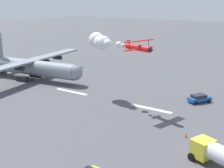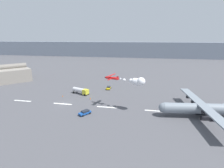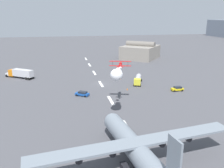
% 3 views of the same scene
% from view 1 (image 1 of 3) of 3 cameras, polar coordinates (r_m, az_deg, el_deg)
% --- Properties ---
extents(runway_stripe_4, '(8.00, 0.90, 0.01)m').
position_cam_1_polar(runway_stripe_4, '(54.13, 7.35, -4.63)').
color(runway_stripe_4, white).
rests_on(runway_stripe_4, ground).
extents(runway_stripe_5, '(8.00, 0.90, 0.01)m').
position_cam_1_polar(runway_stripe_5, '(63.85, -7.65, -1.44)').
color(runway_stripe_5, white).
rests_on(runway_stripe_5, ground).
extents(cargo_transport_plane, '(26.26, 36.07, 10.82)m').
position_cam_1_polar(cargo_transport_plane, '(73.96, -14.42, 3.16)').
color(cargo_transport_plane, gray).
rests_on(cargo_transport_plane, ground).
extents(stunt_biplane_red, '(15.95, 8.32, 3.23)m').
position_cam_1_polar(stunt_biplane_red, '(56.97, -1.57, 7.92)').
color(stunt_biplane_red, red).
extents(followme_car_yellow, '(3.94, 4.68, 1.52)m').
position_cam_1_polar(followme_car_yellow, '(58.99, 16.15, -2.58)').
color(followme_car_yellow, '#194CA5').
rests_on(followme_car_yellow, ground).
extents(traffic_cone_far, '(0.44, 0.44, 0.75)m').
position_cam_1_polar(traffic_cone_far, '(44.14, 13.79, -9.34)').
color(traffic_cone_far, orange).
rests_on(traffic_cone_far, ground).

